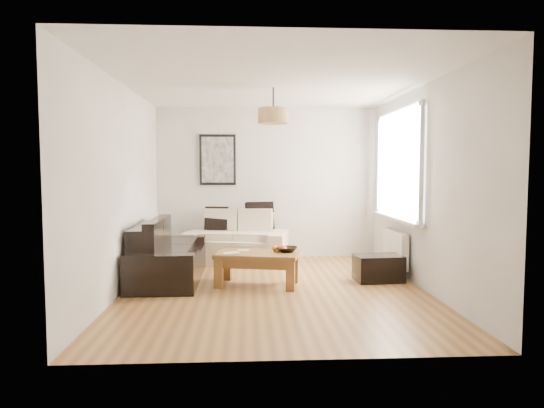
{
  "coord_description": "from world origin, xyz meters",
  "views": [
    {
      "loc": [
        -0.34,
        -5.86,
        1.51
      ],
      "look_at": [
        0.0,
        0.6,
        1.05
      ],
      "focal_mm": 30.8,
      "sensor_mm": 36.0,
      "label": 1
    }
  ],
  "objects": [
    {
      "name": "orange_c",
      "position": [
        0.02,
        0.3,
        0.48
      ],
      "size": [
        0.1,
        0.1,
        0.08
      ],
      "primitive_type": "sphere",
      "rotation": [
        0.0,
        0.0,
        0.21
      ],
      "color": "orange",
      "rests_on": "fruit_bowl"
    },
    {
      "name": "poster",
      "position": [
        -0.85,
        2.22,
        1.7
      ],
      "size": [
        0.62,
        0.04,
        0.87
      ],
      "primitive_type": null,
      "color": "black",
      "rests_on": "wall_back"
    },
    {
      "name": "cushion_right",
      "position": [
        -0.13,
        1.98,
        0.75
      ],
      "size": [
        0.48,
        0.23,
        0.47
      ],
      "primitive_type": "cube",
      "rotation": [
        0.0,
        0.0,
        0.18
      ],
      "color": "black",
      "rests_on": "loveseat_cream"
    },
    {
      "name": "fruit_bowl",
      "position": [
        0.18,
        0.25,
        0.47
      ],
      "size": [
        0.29,
        0.29,
        0.07
      ],
      "primitive_type": "imported",
      "rotation": [
        0.0,
        0.0,
        -0.06
      ],
      "color": "black",
      "rests_on": "coffee_table"
    },
    {
      "name": "pendant_shade",
      "position": [
        0.0,
        0.3,
        2.23
      ],
      "size": [
        0.4,
        0.4,
        0.2
      ],
      "primitive_type": "cylinder",
      "color": "tan",
      "rests_on": "ceiling"
    },
    {
      "name": "wall_front",
      "position": [
        0.0,
        -2.25,
        1.3
      ],
      "size": [
        3.8,
        0.04,
        2.6
      ],
      "primitive_type": null,
      "color": "silver",
      "rests_on": "floor"
    },
    {
      "name": "cushion_left",
      "position": [
        -0.86,
        1.98,
        0.71
      ],
      "size": [
        0.41,
        0.19,
        0.39
      ],
      "primitive_type": "cube",
      "rotation": [
        0.0,
        0.0,
        -0.18
      ],
      "color": "black",
      "rests_on": "loveseat_cream"
    },
    {
      "name": "window_bay",
      "position": [
        1.86,
        0.8,
        1.6
      ],
      "size": [
        0.14,
        1.9,
        1.6
      ],
      "primitive_type": null,
      "color": "white",
      "rests_on": "wall_right"
    },
    {
      "name": "wall_back",
      "position": [
        0.0,
        2.25,
        1.3
      ],
      "size": [
        3.8,
        0.04,
        2.6
      ],
      "primitive_type": null,
      "color": "silver",
      "rests_on": "floor"
    },
    {
      "name": "ceiling",
      "position": [
        0.0,
        0.0,
        2.6
      ],
      "size": [
        3.8,
        4.5,
        0.0
      ],
      "primitive_type": null,
      "color": "white",
      "rests_on": "floor"
    },
    {
      "name": "floor",
      "position": [
        0.0,
        0.0,
        0.0
      ],
      "size": [
        4.5,
        4.5,
        0.0
      ],
      "primitive_type": "plane",
      "color": "brown",
      "rests_on": "ground"
    },
    {
      "name": "radiator",
      "position": [
        1.82,
        0.8,
        0.38
      ],
      "size": [
        0.1,
        0.9,
        0.52
      ],
      "primitive_type": "cube",
      "color": "white",
      "rests_on": "wall_right"
    },
    {
      "name": "wall_right",
      "position": [
        1.9,
        0.0,
        1.3
      ],
      "size": [
        0.04,
        4.5,
        2.6
      ],
      "primitive_type": null,
      "color": "silver",
      "rests_on": "floor"
    },
    {
      "name": "orange_a",
      "position": [
        0.1,
        0.3,
        0.48
      ],
      "size": [
        0.11,
        0.11,
        0.09
      ],
      "primitive_type": "sphere",
      "rotation": [
        0.0,
        0.0,
        -0.33
      ],
      "color": "orange",
      "rests_on": "fruit_bowl"
    },
    {
      "name": "ottoman",
      "position": [
        1.45,
        0.36,
        0.18
      ],
      "size": [
        0.66,
        0.45,
        0.36
      ],
      "primitive_type": "cube",
      "rotation": [
        0.0,
        0.0,
        0.08
      ],
      "color": "black",
      "rests_on": "floor"
    },
    {
      "name": "loveseat_cream",
      "position": [
        -0.52,
        1.78,
        0.41
      ],
      "size": [
        1.77,
        1.18,
        0.81
      ],
      "primitive_type": null,
      "rotation": [
        0.0,
        0.0,
        -0.19
      ],
      "color": "beige",
      "rests_on": "floor"
    },
    {
      "name": "sofa_leather",
      "position": [
        -1.43,
        0.57,
        0.38
      ],
      "size": [
        0.88,
        1.78,
        0.77
      ],
      "primitive_type": null,
      "rotation": [
        0.0,
        0.0,
        1.58
      ],
      "color": "black",
      "rests_on": "floor"
    },
    {
      "name": "papers",
      "position": [
        -0.56,
        0.19,
        0.44
      ],
      "size": [
        0.24,
        0.2,
        0.01
      ],
      "primitive_type": "cube",
      "rotation": [
        0.0,
        0.0,
        0.36
      ],
      "color": "silver",
      "rests_on": "coffee_table"
    },
    {
      "name": "wall_left",
      "position": [
        -1.9,
        0.0,
        1.3
      ],
      "size": [
        0.04,
        4.5,
        2.6
      ],
      "primitive_type": null,
      "color": "silver",
      "rests_on": "floor"
    },
    {
      "name": "coffee_table",
      "position": [
        -0.21,
        0.22,
        0.22
      ],
      "size": [
        1.16,
        0.79,
        0.44
      ],
      "primitive_type": null,
      "rotation": [
        0.0,
        0.0,
        -0.21
      ],
      "color": "brown",
      "rests_on": "floor"
    },
    {
      "name": "orange_b",
      "position": [
        0.13,
        0.27,
        0.48
      ],
      "size": [
        0.12,
        0.12,
        0.09
      ],
      "primitive_type": "sphere",
      "rotation": [
        0.0,
        0.0,
        -0.3
      ],
      "color": "#F94F15",
      "rests_on": "fruit_bowl"
    }
  ]
}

